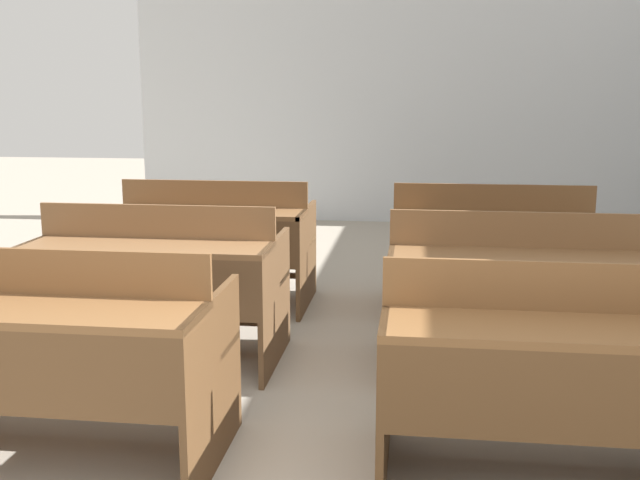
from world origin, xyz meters
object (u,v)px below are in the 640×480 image
object	(u,v)px
bench_front_left	(52,350)
bench_front_right	(561,371)
bench_third_left	(215,239)
bench_second_left	(158,278)
bench_third_right	(491,245)
bench_second_right	(516,290)

from	to	relation	value
bench_front_left	bench_front_right	xyz separation A→B (m)	(1.92, 0.03, 0.00)
bench_front_left	bench_third_left	xyz separation A→B (m)	(0.03, 2.29, 0.00)
bench_front_right	bench_third_left	distance (m)	2.96
bench_second_left	bench_third_right	bearing A→B (deg)	31.79
bench_second_right	bench_third_right	xyz separation A→B (m)	(-0.02, 1.16, 0.00)
bench_third_left	bench_second_left	bearing A→B (deg)	-90.20
bench_front_left	bench_second_left	world-z (taller)	same
bench_front_right	bench_second_right	bearing A→B (deg)	90.80
bench_front_right	bench_second_right	size ratio (longest dim) A/B	1.00
bench_front_right	bench_third_right	distance (m)	2.29
bench_second_right	bench_second_left	bearing A→B (deg)	-179.97
bench_front_right	bench_second_right	world-z (taller)	same
bench_second_left	bench_third_left	distance (m)	1.13
bench_front_right	bench_third_right	xyz separation A→B (m)	(-0.03, 2.29, 0.00)
bench_third_left	bench_third_right	distance (m)	1.86
bench_third_left	bench_third_right	world-z (taller)	same
bench_front_left	bench_second_right	distance (m)	2.23
bench_front_right	bench_third_left	bearing A→B (deg)	129.94
bench_front_right	bench_front_left	bearing A→B (deg)	-179.23
bench_front_right	bench_second_left	distance (m)	2.21
bench_front_right	bench_third_right	size ratio (longest dim) A/B	1.00
bench_second_left	bench_third_left	size ratio (longest dim) A/B	1.00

